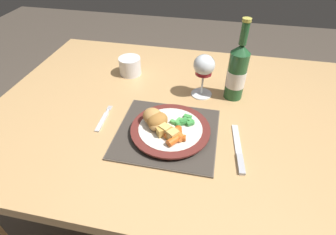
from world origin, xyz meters
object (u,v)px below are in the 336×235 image
at_px(table_knife, 239,152).
at_px(drinking_cup, 130,65).
at_px(dinner_plate, 170,130).
at_px(wine_glass, 204,67).
at_px(bottle, 237,72).
at_px(dining_table, 175,127).
at_px(fork, 103,120).

xyz_separation_m(table_knife, drinking_cup, (-0.44, 0.36, 0.03)).
bearing_deg(dinner_plate, table_knife, -9.94).
bearing_deg(drinking_cup, wine_glass, -16.62).
distance_m(wine_glass, bottle, 0.11).
bearing_deg(dinner_plate, dining_table, 94.28).
height_order(dining_table, drinking_cup, drinking_cup).
relative_size(dinner_plate, table_knife, 1.22).
height_order(bottle, drinking_cup, bottle).
bearing_deg(table_knife, wine_glass, 116.82).
distance_m(dining_table, bottle, 0.29).
bearing_deg(bottle, drinking_cup, 169.12).
height_order(fork, drinking_cup, drinking_cup).
distance_m(dinner_plate, wine_glass, 0.26).
distance_m(fork, table_knife, 0.44).
relative_size(fork, table_knife, 0.67).
xyz_separation_m(dining_table, wine_glass, (0.08, 0.10, 0.20)).
bearing_deg(dinner_plate, drinking_cup, 125.76).
bearing_deg(fork, wine_glass, 35.87).
bearing_deg(fork, table_knife, -7.06).
distance_m(dining_table, drinking_cup, 0.32).
xyz_separation_m(dining_table, dinner_plate, (0.01, -0.13, 0.11)).
relative_size(dinner_plate, drinking_cup, 2.75).
distance_m(dinner_plate, fork, 0.23).
distance_m(bottle, drinking_cup, 0.43).
bearing_deg(fork, drinking_cup, 90.93).
height_order(dinner_plate, drinking_cup, drinking_cup).
relative_size(table_knife, wine_glass, 1.26).
xyz_separation_m(dinner_plate, drinking_cup, (-0.23, 0.32, 0.02)).
xyz_separation_m(dining_table, table_knife, (0.22, -0.17, 0.09)).
xyz_separation_m(fork, drinking_cup, (-0.00, 0.31, 0.03)).
relative_size(fork, wine_glass, 0.84).
bearing_deg(wine_glass, table_knife, -63.18).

